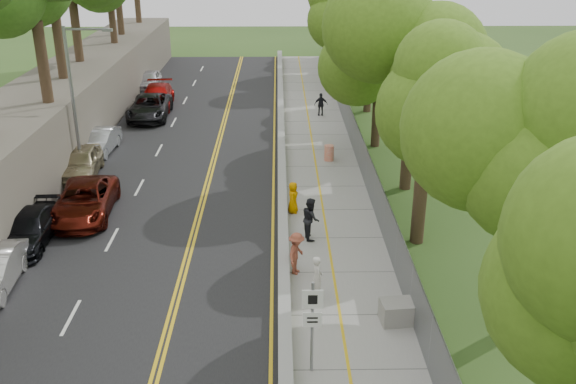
% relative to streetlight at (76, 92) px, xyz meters
% --- Properties ---
extents(ground, '(140.00, 140.00, 0.00)m').
position_rel_streetlight_xyz_m(ground, '(10.46, -14.00, -4.64)').
color(ground, '#33511E').
rests_on(ground, ground).
extents(road, '(11.20, 66.00, 0.04)m').
position_rel_streetlight_xyz_m(road, '(5.06, 1.00, -4.62)').
color(road, black).
rests_on(road, ground).
extents(sidewalk, '(4.20, 66.00, 0.05)m').
position_rel_streetlight_xyz_m(sidewalk, '(13.01, 1.00, -4.61)').
color(sidewalk, gray).
rests_on(sidewalk, ground).
extents(jersey_barrier, '(0.42, 66.00, 0.60)m').
position_rel_streetlight_xyz_m(jersey_barrier, '(10.71, 1.00, -4.34)').
color(jersey_barrier, '#B7DB38').
rests_on(jersey_barrier, ground).
extents(rock_embankment, '(5.00, 66.00, 4.00)m').
position_rel_streetlight_xyz_m(rock_embankment, '(-3.04, 1.00, -2.64)').
color(rock_embankment, '#595147').
rests_on(rock_embankment, ground).
extents(chainlink_fence, '(0.04, 66.00, 2.00)m').
position_rel_streetlight_xyz_m(chainlink_fence, '(15.11, 1.00, -3.64)').
color(chainlink_fence, slate).
rests_on(chainlink_fence, ground).
extents(trees_fenceside, '(7.00, 66.00, 14.00)m').
position_rel_streetlight_xyz_m(trees_fenceside, '(17.46, 1.00, 2.36)').
color(trees_fenceside, '#588620').
rests_on(trees_fenceside, ground).
extents(streetlight, '(2.52, 0.22, 8.00)m').
position_rel_streetlight_xyz_m(streetlight, '(0.00, 0.00, 0.00)').
color(streetlight, gray).
rests_on(streetlight, ground).
extents(signpost, '(0.62, 0.09, 3.10)m').
position_rel_streetlight_xyz_m(signpost, '(11.51, -17.02, -2.68)').
color(signpost, gray).
rests_on(signpost, sidewalk).
extents(construction_barrel, '(0.56, 0.56, 0.91)m').
position_rel_streetlight_xyz_m(construction_barrel, '(13.46, 2.00, -4.13)').
color(construction_barrel, red).
rests_on(construction_barrel, sidewalk).
extents(concrete_block, '(1.23, 0.97, 0.77)m').
position_rel_streetlight_xyz_m(concrete_block, '(14.59, -14.42, -4.21)').
color(concrete_block, gray).
rests_on(concrete_block, sidewalk).
extents(car_2, '(2.87, 5.65, 1.53)m').
position_rel_streetlight_xyz_m(car_2, '(1.46, -5.50, -3.84)').
color(car_2, '#4F1109').
rests_on(car_2, road).
extents(car_3, '(2.08, 4.74, 1.35)m').
position_rel_streetlight_xyz_m(car_3, '(-0.14, -8.30, -3.92)').
color(car_3, black).
rests_on(car_3, road).
extents(car_4, '(2.27, 4.77, 1.57)m').
position_rel_streetlight_xyz_m(car_4, '(-0.14, -0.26, -3.81)').
color(car_4, '#988B67').
rests_on(car_4, road).
extents(car_5, '(1.74, 4.40, 1.42)m').
position_rel_streetlight_xyz_m(car_5, '(-0.14, 3.56, -3.89)').
color(car_5, '#B6BABF').
rests_on(car_5, road).
extents(car_6, '(2.78, 5.80, 1.60)m').
position_rel_streetlight_xyz_m(car_6, '(1.46, 11.11, -3.80)').
color(car_6, black).
rests_on(car_6, road).
extents(car_7, '(2.64, 5.73, 1.62)m').
position_rel_streetlight_xyz_m(car_7, '(1.46, 14.03, -3.79)').
color(car_7, '#9A0B09').
rests_on(car_7, road).
extents(car_8, '(2.07, 4.58, 1.53)m').
position_rel_streetlight_xyz_m(car_8, '(-0.14, 19.67, -3.84)').
color(car_8, silver).
rests_on(car_8, road).
extents(painter_0, '(0.59, 0.81, 1.52)m').
position_rel_streetlight_xyz_m(painter_0, '(11.21, -5.26, -3.83)').
color(painter_0, '#D98900').
rests_on(painter_0, sidewalk).
extents(painter_1, '(0.54, 0.69, 1.68)m').
position_rel_streetlight_xyz_m(painter_1, '(11.91, -12.83, -3.75)').
color(painter_1, silver).
rests_on(painter_1, sidewalk).
extents(painter_2, '(0.84, 1.00, 1.87)m').
position_rel_streetlight_xyz_m(painter_2, '(11.91, -7.99, -3.65)').
color(painter_2, black).
rests_on(painter_2, sidewalk).
extents(painter_3, '(1.01, 1.27, 1.72)m').
position_rel_streetlight_xyz_m(painter_3, '(11.21, -11.04, -3.73)').
color(painter_3, '#984833').
rests_on(painter_3, sidewalk).
extents(person_far, '(0.98, 0.45, 1.64)m').
position_rel_streetlight_xyz_m(person_far, '(13.59, 11.50, -3.77)').
color(person_far, black).
rests_on(person_far, sidewalk).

